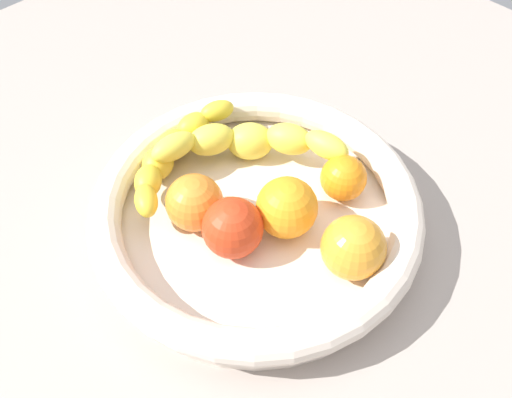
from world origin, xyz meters
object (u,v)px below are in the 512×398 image
object	(u,v)px
fruit_bowl	(256,212)
orange_mid_right	(353,247)
orange_rear	(343,178)
tomato_red	(233,228)
orange_mid_left	(195,203)
banana_draped_right	(250,142)
orange_front	(287,208)
banana_draped_left	(172,153)

from	to	relation	value
fruit_bowl	orange_mid_right	world-z (taller)	orange_mid_right
orange_rear	tomato_red	distance (cm)	13.87
fruit_bowl	orange_mid_left	world-z (taller)	orange_mid_left
fruit_bowl	banana_draped_right	distance (cm)	8.69
banana_draped_right	tomato_red	bearing A→B (deg)	-142.33
orange_mid_left	banana_draped_right	bearing A→B (deg)	12.63
orange_mid_right	tomato_red	size ratio (longest dim) A/B	1.03
fruit_bowl	orange_mid_right	distance (cm)	11.61
orange_mid_right	orange_front	bearing A→B (deg)	97.35
orange_front	orange_mid_left	size ratio (longest dim) A/B	1.06
orange_front	tomato_red	size ratio (longest dim) A/B	1.03
orange_mid_left	tomato_red	xyz separation A→B (cm)	(0.57, -5.20, 0.08)
fruit_bowl	orange_mid_right	bearing A→B (deg)	-78.09
banana_draped_right	orange_mid_left	size ratio (longest dim) A/B	2.75
banana_draped_right	tomato_red	size ratio (longest dim) A/B	2.68
orange_mid_left	tomato_red	world-z (taller)	tomato_red
banana_draped_right	orange_mid_right	distance (cm)	17.76
banana_draped_left	orange_rear	world-z (taller)	orange_rear
orange_rear	tomato_red	bearing A→B (deg)	166.64
banana_draped_left	orange_front	world-z (taller)	orange_front
banana_draped_left	orange_mid_left	size ratio (longest dim) A/B	3.08
banana_draped_right	orange_front	world-z (taller)	orange_front
banana_draped_left	tomato_red	bearing A→B (deg)	-100.77
banana_draped_right	tomato_red	world-z (taller)	tomato_red
banana_draped_left	orange_mid_left	xyz separation A→B (cm)	(-2.97, -7.47, 0.30)
banana_draped_left	banana_draped_right	distance (cm)	8.96
orange_mid_right	tomato_red	xyz separation A→B (cm)	(-6.69, 10.00, -0.08)
banana_draped_left	orange_mid_left	world-z (taller)	orange_mid_left
banana_draped_right	orange_mid_right	bearing A→B (deg)	-99.79
fruit_bowl	banana_draped_right	world-z (taller)	banana_draped_right
orange_mid_right	orange_rear	bearing A→B (deg)	45.04
fruit_bowl	banana_draped_right	xyz separation A→B (cm)	(5.36, 6.40, 2.41)
banana_draped_right	orange_mid_left	distance (cm)	10.53
orange_front	fruit_bowl	bearing A→B (deg)	112.65
fruit_bowl	orange_rear	world-z (taller)	orange_rear
orange_front	orange_mid_left	world-z (taller)	orange_front
banana_draped_right	orange_front	xyz separation A→B (cm)	(-4.04, -9.56, 0.09)
fruit_bowl	banana_draped_left	bearing A→B (deg)	99.55
banana_draped_left	orange_front	distance (cm)	15.09
orange_mid_right	orange_rear	size ratio (longest dim) A/B	1.26
banana_draped_right	orange_rear	distance (cm)	11.36
orange_rear	orange_mid_left	bearing A→B (deg)	149.13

